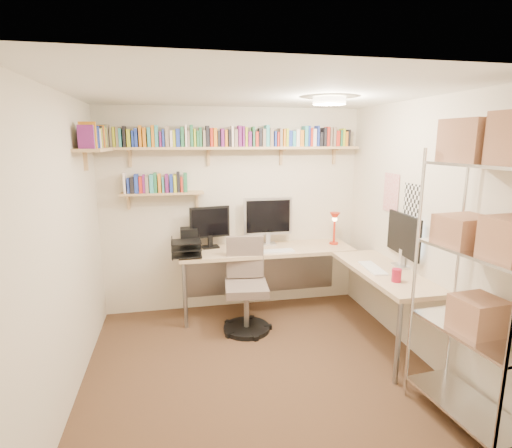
# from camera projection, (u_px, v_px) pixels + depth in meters

# --- Properties ---
(ground) EXTENTS (3.20, 3.20, 0.00)m
(ground) POSITION_uv_depth(u_px,v_px,m) (258.00, 366.00, 3.81)
(ground) COLOR #41281B
(ground) RESTS_ON ground
(room_shell) EXTENTS (3.24, 3.04, 2.52)m
(room_shell) POSITION_uv_depth(u_px,v_px,m) (259.00, 206.00, 3.49)
(room_shell) COLOR beige
(room_shell) RESTS_ON ground
(wall_shelves) EXTENTS (3.12, 1.09, 0.80)m
(wall_shelves) POSITION_uv_depth(u_px,v_px,m) (198.00, 147.00, 4.55)
(wall_shelves) COLOR tan
(wall_shelves) RESTS_ON ground
(corner_desk) EXTENTS (2.51, 2.13, 1.42)m
(corner_desk) POSITION_uv_depth(u_px,v_px,m) (284.00, 254.00, 4.64)
(corner_desk) COLOR #D8B68C
(corner_desk) RESTS_ON ground
(office_chair) EXTENTS (0.55, 0.56, 1.05)m
(office_chair) POSITION_uv_depth(u_px,v_px,m) (246.00, 292.00, 4.49)
(office_chair) COLOR black
(office_chair) RESTS_ON ground
(wire_rack) EXTENTS (0.51, 0.92, 2.29)m
(wire_rack) POSITION_uv_depth(u_px,v_px,m) (488.00, 222.00, 2.71)
(wire_rack) COLOR silver
(wire_rack) RESTS_ON ground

